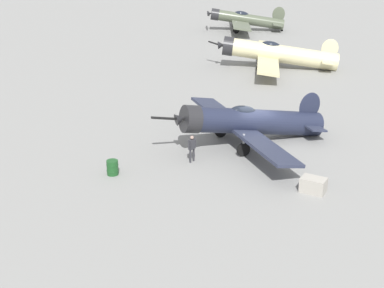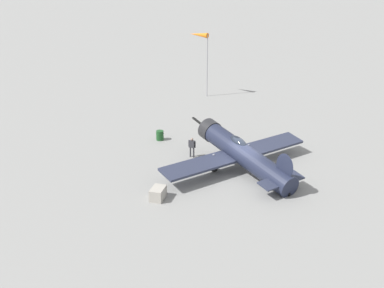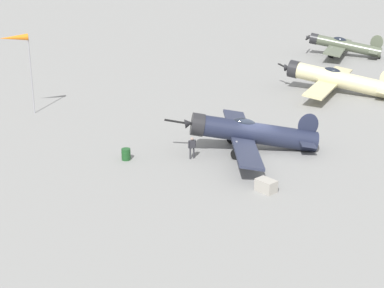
{
  "view_description": "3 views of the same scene",
  "coord_description": "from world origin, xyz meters",
  "px_view_note": "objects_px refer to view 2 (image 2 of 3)",
  "views": [
    {
      "loc": [
        -23.49,
        23.94,
        13.34
      ],
      "look_at": [
        0.14,
        4.93,
        1.1
      ],
      "focal_mm": 53.85,
      "sensor_mm": 36.0,
      "label": 1
    },
    {
      "loc": [
        -27.65,
        -15.93,
        14.72
      ],
      "look_at": [
        0.14,
        4.93,
        1.1
      ],
      "focal_mm": 45.02,
      "sensor_mm": 36.0,
      "label": 2
    },
    {
      "loc": [
        -38.32,
        18.89,
        15.95
      ],
      "look_at": [
        0.14,
        4.93,
        1.1
      ],
      "focal_mm": 57.73,
      "sensor_mm": 36.0,
      "label": 3
    }
  ],
  "objects_px": {
    "ground_crew_mechanic": "(192,146)",
    "windsock_mast": "(199,37)",
    "airplane_foreground": "(241,153)",
    "fuel_drum": "(160,135)",
    "equipment_crate": "(158,193)"
  },
  "relations": [
    {
      "from": "ground_crew_mechanic",
      "to": "windsock_mast",
      "type": "xyz_separation_m",
      "value": [
        15.11,
        10.32,
        5.46
      ]
    },
    {
      "from": "airplane_foreground",
      "to": "fuel_drum",
      "type": "bearing_deg",
      "value": 9.23
    },
    {
      "from": "windsock_mast",
      "to": "ground_crew_mechanic",
      "type": "bearing_deg",
      "value": -145.66
    },
    {
      "from": "airplane_foreground",
      "to": "ground_crew_mechanic",
      "type": "distance_m",
      "value": 4.48
    },
    {
      "from": "equipment_crate",
      "to": "windsock_mast",
      "type": "height_order",
      "value": "windsock_mast"
    },
    {
      "from": "fuel_drum",
      "to": "equipment_crate",
      "type": "bearing_deg",
      "value": -140.22
    },
    {
      "from": "airplane_foreground",
      "to": "equipment_crate",
      "type": "xyz_separation_m",
      "value": [
        -6.91,
        2.03,
        -1.03
      ]
    },
    {
      "from": "airplane_foreground",
      "to": "fuel_drum",
      "type": "xyz_separation_m",
      "value": [
        1.36,
        8.92,
        -1.01
      ]
    },
    {
      "from": "airplane_foreground",
      "to": "equipment_crate",
      "type": "relative_size",
      "value": 8.37
    },
    {
      "from": "airplane_foreground",
      "to": "windsock_mast",
      "type": "xyz_separation_m",
      "value": [
        15.1,
        14.78,
        5.01
      ]
    },
    {
      "from": "ground_crew_mechanic",
      "to": "windsock_mast",
      "type": "height_order",
      "value": "windsock_mast"
    },
    {
      "from": "equipment_crate",
      "to": "airplane_foreground",
      "type": "bearing_deg",
      "value": -16.41
    },
    {
      "from": "airplane_foreground",
      "to": "ground_crew_mechanic",
      "type": "relative_size",
      "value": 7.72
    },
    {
      "from": "ground_crew_mechanic",
      "to": "equipment_crate",
      "type": "relative_size",
      "value": 1.08
    },
    {
      "from": "fuel_drum",
      "to": "windsock_mast",
      "type": "bearing_deg",
      "value": 23.09
    }
  ]
}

